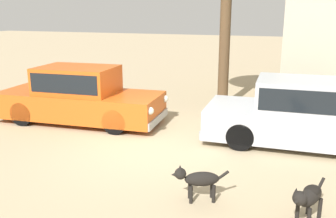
{
  "coord_description": "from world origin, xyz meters",
  "views": [
    {
      "loc": [
        3.1,
        -7.49,
        3.08
      ],
      "look_at": [
        0.4,
        0.2,
        0.9
      ],
      "focal_mm": 39.53,
      "sensor_mm": 36.0,
      "label": 1
    }
  ],
  "objects": [
    {
      "name": "stray_dog_tan",
      "position": [
        3.43,
        -2.17,
        0.43
      ],
      "size": [
        0.51,
        0.97,
        0.67
      ],
      "rotation": [
        0.0,
        0.0,
        4.29
      ],
      "color": "black",
      "rests_on": "ground_plane"
    },
    {
      "name": "parked_sedan_nearest",
      "position": [
        -2.61,
        1.25,
        0.77
      ],
      "size": [
        4.82,
        1.99,
        1.58
      ],
      "rotation": [
        0.0,
        0.0,
        0.06
      ],
      "color": "#D15619",
      "rests_on": "ground_plane"
    },
    {
      "name": "stray_dog_spotted",
      "position": [
        1.71,
        -2.05,
        0.39
      ],
      "size": [
        0.92,
        0.47,
        0.62
      ],
      "rotation": [
        0.0,
        0.0,
        3.55
      ],
      "color": "black",
      "rests_on": "ground_plane"
    },
    {
      "name": "ground_plane",
      "position": [
        0.0,
        0.0,
        0.0
      ],
      "size": [
        80.0,
        80.0,
        0.0
      ],
      "primitive_type": "plane",
      "color": "tan"
    },
    {
      "name": "parked_sedan_second",
      "position": [
        3.32,
        1.37,
        0.76
      ],
      "size": [
        4.66,
        1.96,
        1.55
      ],
      "rotation": [
        0.0,
        0.0,
        0.03
      ],
      "color": "#B2B5BA",
      "rests_on": "ground_plane"
    }
  ]
}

